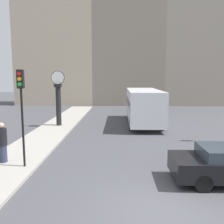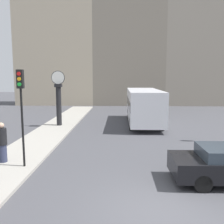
{
  "view_description": "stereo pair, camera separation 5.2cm",
  "coord_description": "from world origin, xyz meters",
  "px_view_note": "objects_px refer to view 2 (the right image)",
  "views": [
    {
      "loc": [
        -1.23,
        -6.87,
        3.84
      ],
      "look_at": [
        -1.63,
        7.02,
        1.93
      ],
      "focal_mm": 40.0,
      "sensor_mm": 36.0,
      "label": 1
    },
    {
      "loc": [
        -1.18,
        -6.87,
        3.84
      ],
      "look_at": [
        -1.63,
        7.02,
        1.93
      ],
      "focal_mm": 40.0,
      "sensor_mm": 36.0,
      "label": 2
    }
  ],
  "objects_px": {
    "traffic_light_near": "(21,98)",
    "street_clock": "(59,100)",
    "pedestrian_black_jacket": "(2,143)",
    "bus_distant": "(144,105)"
  },
  "relations": [
    {
      "from": "bus_distant",
      "to": "pedestrian_black_jacket",
      "type": "distance_m",
      "value": 12.43
    },
    {
      "from": "bus_distant",
      "to": "street_clock",
      "type": "height_order",
      "value": "street_clock"
    },
    {
      "from": "traffic_light_near",
      "to": "street_clock",
      "type": "bearing_deg",
      "value": 94.63
    },
    {
      "from": "pedestrian_black_jacket",
      "to": "bus_distant",
      "type": "bearing_deg",
      "value": 54.76
    },
    {
      "from": "street_clock",
      "to": "pedestrian_black_jacket",
      "type": "bearing_deg",
      "value": -92.69
    },
    {
      "from": "bus_distant",
      "to": "traffic_light_near",
      "type": "height_order",
      "value": "traffic_light_near"
    },
    {
      "from": "bus_distant",
      "to": "traffic_light_near",
      "type": "xyz_separation_m",
      "value": [
        -6.01,
        -10.64,
        1.38
      ]
    },
    {
      "from": "bus_distant",
      "to": "traffic_light_near",
      "type": "distance_m",
      "value": 12.3
    },
    {
      "from": "bus_distant",
      "to": "street_clock",
      "type": "relative_size",
      "value": 1.98
    },
    {
      "from": "traffic_light_near",
      "to": "bus_distant",
      "type": "bearing_deg",
      "value": 60.56
    }
  ]
}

